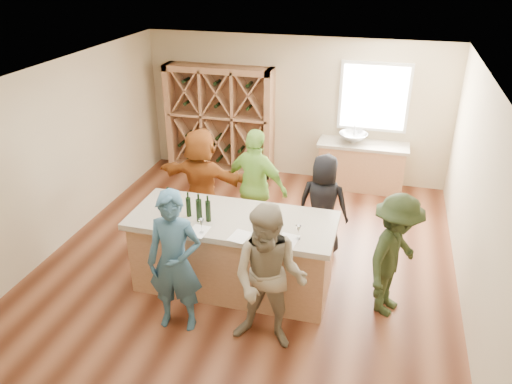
% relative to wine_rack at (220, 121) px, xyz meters
% --- Properties ---
extents(floor, '(6.00, 7.00, 0.10)m').
position_rel_wine_rack_xyz_m(floor, '(1.50, -3.27, -1.15)').
color(floor, brown).
rests_on(floor, ground).
extents(ceiling, '(6.00, 7.00, 0.10)m').
position_rel_wine_rack_xyz_m(ceiling, '(1.50, -3.27, 1.75)').
color(ceiling, white).
rests_on(ceiling, ground).
extents(wall_back, '(6.00, 0.10, 2.80)m').
position_rel_wine_rack_xyz_m(wall_back, '(1.50, 0.28, 0.30)').
color(wall_back, '#CAB792').
rests_on(wall_back, ground).
extents(wall_front, '(6.00, 0.10, 2.80)m').
position_rel_wine_rack_xyz_m(wall_front, '(1.50, -6.82, 0.30)').
color(wall_front, '#CAB792').
rests_on(wall_front, ground).
extents(wall_left, '(0.10, 7.00, 2.80)m').
position_rel_wine_rack_xyz_m(wall_left, '(-1.55, -3.27, 0.30)').
color(wall_left, '#CAB792').
rests_on(wall_left, ground).
extents(wall_right, '(0.10, 7.00, 2.80)m').
position_rel_wine_rack_xyz_m(wall_right, '(4.55, -3.27, 0.30)').
color(wall_right, '#CAB792').
rests_on(wall_right, ground).
extents(window_frame, '(1.30, 0.06, 1.30)m').
position_rel_wine_rack_xyz_m(window_frame, '(3.00, 0.20, 0.65)').
color(window_frame, white).
rests_on(window_frame, wall_back).
extents(window_pane, '(1.18, 0.01, 1.18)m').
position_rel_wine_rack_xyz_m(window_pane, '(3.00, 0.17, 0.65)').
color(window_pane, white).
rests_on(window_pane, wall_back).
extents(wine_rack, '(2.20, 0.45, 2.20)m').
position_rel_wine_rack_xyz_m(wine_rack, '(0.00, 0.00, 0.00)').
color(wine_rack, '#B07B54').
rests_on(wine_rack, floor).
extents(back_counter_base, '(1.60, 0.58, 0.86)m').
position_rel_wine_rack_xyz_m(back_counter_base, '(2.90, -0.07, -0.67)').
color(back_counter_base, '#B07B54').
rests_on(back_counter_base, floor).
extents(back_counter_top, '(1.70, 0.62, 0.06)m').
position_rel_wine_rack_xyz_m(back_counter_top, '(2.90, -0.07, -0.21)').
color(back_counter_top, '#B1A692').
rests_on(back_counter_top, back_counter_base).
extents(sink, '(0.54, 0.54, 0.19)m').
position_rel_wine_rack_xyz_m(sink, '(2.70, -0.07, -0.09)').
color(sink, silver).
rests_on(sink, back_counter_top).
extents(faucet, '(0.02, 0.02, 0.30)m').
position_rel_wine_rack_xyz_m(faucet, '(2.70, 0.11, -0.03)').
color(faucet, silver).
rests_on(faucet, back_counter_top).
extents(tasting_counter_base, '(2.60, 1.00, 1.00)m').
position_rel_wine_rack_xyz_m(tasting_counter_base, '(1.46, -3.75, -0.60)').
color(tasting_counter_base, '#B07B54').
rests_on(tasting_counter_base, floor).
extents(tasting_counter_top, '(2.72, 1.12, 0.08)m').
position_rel_wine_rack_xyz_m(tasting_counter_top, '(1.46, -3.75, -0.06)').
color(tasting_counter_top, '#B1A692').
rests_on(tasting_counter_top, tasting_counter_base).
extents(wine_bottle_a, '(0.08, 0.08, 0.30)m').
position_rel_wine_rack_xyz_m(wine_bottle_a, '(0.62, -3.86, 0.13)').
color(wine_bottle_a, black).
rests_on(wine_bottle_a, tasting_counter_top).
extents(wine_bottle_b, '(0.09, 0.09, 0.27)m').
position_rel_wine_rack_xyz_m(wine_bottle_b, '(0.78, -4.00, 0.11)').
color(wine_bottle_b, black).
rests_on(wine_bottle_b, tasting_counter_top).
extents(wine_bottle_c, '(0.08, 0.08, 0.27)m').
position_rel_wine_rack_xyz_m(wine_bottle_c, '(0.90, -3.85, 0.11)').
color(wine_bottle_c, black).
rests_on(wine_bottle_c, tasting_counter_top).
extents(wine_bottle_d, '(0.08, 0.08, 0.31)m').
position_rel_wine_rack_xyz_m(wine_bottle_d, '(1.08, -3.94, 0.13)').
color(wine_bottle_d, black).
rests_on(wine_bottle_d, tasting_counter_top).
extents(wine_bottle_e, '(0.07, 0.07, 0.28)m').
position_rel_wine_rack_xyz_m(wine_bottle_e, '(1.19, -3.91, 0.12)').
color(wine_bottle_e, black).
rests_on(wine_bottle_e, tasting_counter_top).
extents(wine_glass_a, '(0.10, 0.10, 0.19)m').
position_rel_wine_rack_xyz_m(wine_glass_a, '(1.21, -4.21, 0.08)').
color(wine_glass_a, white).
rests_on(wine_glass_a, tasting_counter_top).
extents(wine_glass_c, '(0.09, 0.09, 0.17)m').
position_rel_wine_rack_xyz_m(wine_glass_c, '(2.12, -4.24, 0.07)').
color(wine_glass_c, white).
rests_on(wine_glass_c, tasting_counter_top).
extents(wine_glass_d, '(0.07, 0.07, 0.19)m').
position_rel_wine_rack_xyz_m(wine_glass_d, '(1.93, -3.86, 0.07)').
color(wine_glass_d, white).
rests_on(wine_glass_d, tasting_counter_top).
extents(wine_glass_e, '(0.08, 0.08, 0.19)m').
position_rel_wine_rack_xyz_m(wine_glass_e, '(2.39, -4.05, 0.08)').
color(wine_glass_e, white).
rests_on(wine_glass_e, tasting_counter_top).
extents(tasting_menu_a, '(0.24, 0.32, 0.00)m').
position_rel_wine_rack_xyz_m(tasting_menu_a, '(1.16, -4.19, -0.02)').
color(tasting_menu_a, white).
rests_on(tasting_menu_a, tasting_counter_top).
extents(tasting_menu_b, '(0.27, 0.33, 0.00)m').
position_rel_wine_rack_xyz_m(tasting_menu_b, '(1.69, -4.17, -0.02)').
color(tasting_menu_b, white).
rests_on(tasting_menu_b, tasting_counter_top).
extents(tasting_menu_c, '(0.27, 0.34, 0.00)m').
position_rel_wine_rack_xyz_m(tasting_menu_c, '(2.28, -4.11, -0.02)').
color(tasting_menu_c, white).
rests_on(tasting_menu_c, tasting_counter_top).
extents(person_near_left, '(0.72, 0.56, 1.84)m').
position_rel_wine_rack_xyz_m(person_near_left, '(1.04, -4.69, -0.18)').
color(person_near_left, '#335972').
rests_on(person_near_left, floor).
extents(person_near_right, '(0.90, 0.52, 1.83)m').
position_rel_wine_rack_xyz_m(person_near_right, '(2.20, -4.71, -0.19)').
color(person_near_right, gray).
rests_on(person_near_right, floor).
extents(person_server, '(0.87, 1.18, 1.66)m').
position_rel_wine_rack_xyz_m(person_server, '(3.56, -3.73, -0.27)').
color(person_server, '#263319').
rests_on(person_server, floor).
extents(person_far_mid, '(1.20, 0.84, 1.85)m').
position_rel_wine_rack_xyz_m(person_far_mid, '(1.43, -2.46, -0.17)').
color(person_far_mid, '#8CC64C').
rests_on(person_far_mid, floor).
extents(person_far_right, '(0.83, 0.59, 1.58)m').
position_rel_wine_rack_xyz_m(person_far_right, '(2.49, -2.52, -0.31)').
color(person_far_right, black).
rests_on(person_far_right, floor).
extents(person_far_left, '(1.68, 0.72, 1.77)m').
position_rel_wine_rack_xyz_m(person_far_left, '(0.51, -2.39, -0.22)').
color(person_far_left, '#994C19').
rests_on(person_far_left, floor).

